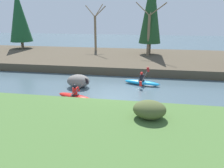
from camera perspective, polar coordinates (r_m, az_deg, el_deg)
The scene contains 11 objects.
ground_plane at distance 14.02m, azimuth 0.35°, elevation -3.60°, with size 90.00×90.00×0.00m, color #425660.
riverbank_near at distance 8.76m, azimuth -5.94°, elevation -14.67°, with size 44.00×6.73×0.85m.
riverbank_far at distance 24.27m, azimuth 4.49°, elevation 6.44°, with size 44.00×11.35×0.72m.
conifer_tree_far_left at distance 31.92m, azimuth -23.14°, elevation 16.02°, with size 2.86×2.86×7.43m.
conifer_tree_left at distance 25.46m, azimuth 10.20°, elevation 18.96°, with size 2.45×2.45×8.82m.
bare_tree_upstream at distance 27.79m, azimuth -4.33°, elevation 14.15°, with size 3.12×3.09×5.62m.
bare_tree_mid_upstream at distance 24.54m, azimuth 9.64°, elevation 13.73°, with size 3.24×3.20×5.85m.
shrub_clump_far_end at distance 9.51m, azimuth 9.77°, elevation -6.58°, with size 1.41×1.18×0.76m.
kayaker_lead at distance 16.62m, azimuth 8.20°, elevation 0.39°, with size 2.78×2.05×1.20m.
kayaker_middle at distance 13.79m, azimuth -9.37°, elevation -3.25°, with size 2.74×2.00×1.20m.
boulder_midstream at distance 16.09m, azimuth -8.80°, elevation 0.79°, with size 1.65×1.29×0.93m.
Camera 1 is at (2.09, -12.89, 5.12)m, focal length 35.00 mm.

